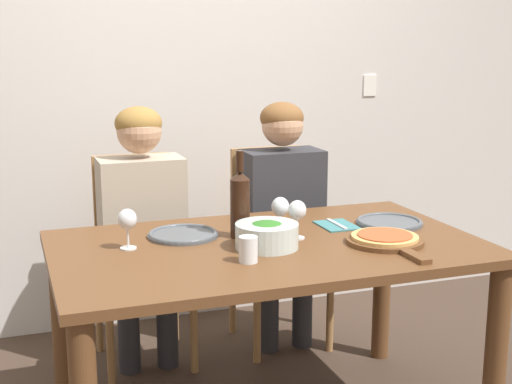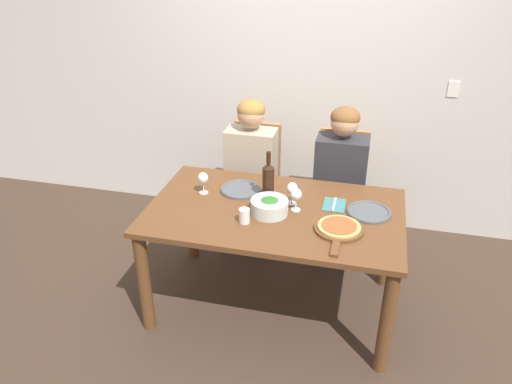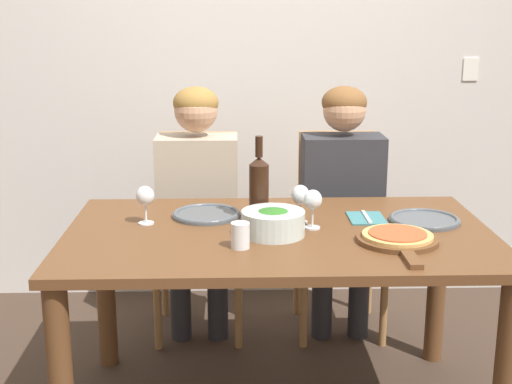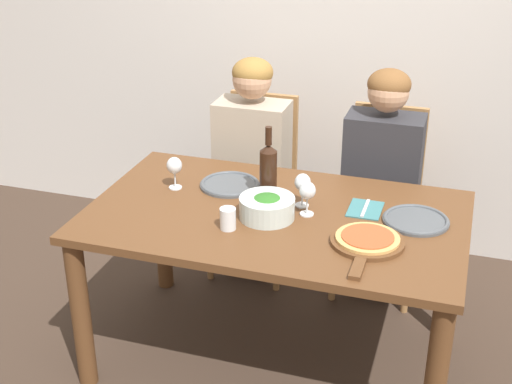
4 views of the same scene
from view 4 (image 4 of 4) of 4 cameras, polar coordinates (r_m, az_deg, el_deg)
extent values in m
plane|color=#3D2D23|center=(3.44, 1.44, -12.99)|extent=(40.00, 40.00, 0.00)
cube|color=silver|center=(4.03, 6.97, 13.93)|extent=(10.00, 0.05, 2.70)
cube|color=brown|center=(3.04, 1.59, -1.99)|extent=(1.60, 0.96, 0.04)
cylinder|color=brown|center=(3.17, -13.84, -9.46)|extent=(0.08, 0.08, 0.72)
cylinder|color=brown|center=(3.80, -7.48, -2.74)|extent=(0.08, 0.08, 0.72)
cylinder|color=brown|center=(3.50, 15.29, -6.12)|extent=(0.08, 0.08, 0.72)
cube|color=#9E7042|center=(3.90, -0.21, -0.54)|extent=(0.42, 0.42, 0.04)
cube|color=#9E7042|center=(3.96, 0.65, 4.28)|extent=(0.38, 0.03, 0.53)
cylinder|color=#9E7042|center=(3.91, -3.72, -4.29)|extent=(0.04, 0.04, 0.41)
cylinder|color=#9E7042|center=(3.80, 1.65, -5.16)|extent=(0.04, 0.04, 0.41)
cylinder|color=#9E7042|center=(4.22, -1.87, -1.88)|extent=(0.04, 0.04, 0.41)
cylinder|color=#9E7042|center=(4.12, 3.13, -2.61)|extent=(0.04, 0.04, 0.41)
cube|color=#9E7042|center=(3.77, 9.79, -1.91)|extent=(0.42, 0.42, 0.04)
cube|color=#9E7042|center=(3.83, 10.54, 3.10)|extent=(0.38, 0.03, 0.53)
cylinder|color=#9E7042|center=(3.74, 6.20, -5.85)|extent=(0.04, 0.04, 0.41)
cylinder|color=#9E7042|center=(3.70, 12.00, -6.68)|extent=(0.04, 0.04, 0.41)
cylinder|color=#9E7042|center=(4.06, 7.32, -3.20)|extent=(0.04, 0.04, 0.41)
cylinder|color=#9E7042|center=(4.03, 12.64, -3.93)|extent=(0.04, 0.04, 0.41)
cylinder|color=#28282D|center=(3.96, -1.80, -3.54)|extent=(0.10, 0.10, 0.45)
cylinder|color=#28282D|center=(3.91, 0.70, -3.93)|extent=(0.10, 0.10, 0.45)
cube|color=tan|center=(3.77, -0.31, 3.28)|extent=(0.38, 0.22, 0.54)
cylinder|color=tan|center=(3.68, -4.44, 0.12)|extent=(0.07, 0.31, 0.14)
cylinder|color=tan|center=(3.56, 1.55, -0.71)|extent=(0.07, 0.31, 0.14)
sphere|color=tan|center=(3.64, -0.32, 8.98)|extent=(0.20, 0.20, 0.20)
ellipsoid|color=olive|center=(3.64, -0.27, 9.55)|extent=(0.21, 0.21, 0.15)
cylinder|color=#28282D|center=(3.81, 8.04, -5.02)|extent=(0.10, 0.10, 0.45)
cylinder|color=#28282D|center=(3.79, 10.72, -5.39)|extent=(0.10, 0.10, 0.45)
cube|color=#2D2D33|center=(3.63, 10.07, 2.00)|extent=(0.38, 0.22, 0.54)
cylinder|color=#2D2D33|center=(3.50, 6.06, -1.33)|extent=(0.07, 0.31, 0.14)
cylinder|color=#2D2D33|center=(3.46, 12.55, -2.20)|extent=(0.07, 0.31, 0.14)
sphere|color=tan|center=(3.50, 10.55, 7.88)|extent=(0.20, 0.20, 0.20)
ellipsoid|color=brown|center=(3.50, 10.62, 8.47)|extent=(0.21, 0.21, 0.15)
cylinder|color=black|center=(3.10, 0.99, 1.32)|extent=(0.08, 0.08, 0.23)
cone|color=black|center=(3.05, 1.00, 3.53)|extent=(0.08, 0.08, 0.03)
cylinder|color=black|center=(3.03, 1.01, 4.51)|extent=(0.03, 0.03, 0.08)
cylinder|color=silver|center=(2.97, 0.89, -1.26)|extent=(0.23, 0.23, 0.09)
ellipsoid|color=#2D6B23|center=(2.97, 0.89, -1.18)|extent=(0.19, 0.19, 0.10)
cylinder|color=#4C5156|center=(3.28, -2.11, 0.58)|extent=(0.28, 0.28, 0.01)
torus|color=#4C5156|center=(3.27, -2.11, 0.67)|extent=(0.27, 0.27, 0.02)
cylinder|color=#4C5156|center=(3.03, 12.67, -2.25)|extent=(0.28, 0.28, 0.01)
torus|color=#4C5156|center=(3.02, 12.68, -2.15)|extent=(0.27, 0.27, 0.02)
cylinder|color=brown|center=(2.83, 8.90, -3.93)|extent=(0.29, 0.29, 0.02)
cube|color=brown|center=(2.64, 8.11, -6.12)|extent=(0.04, 0.14, 0.02)
cylinder|color=tan|center=(2.82, 8.92, -3.67)|extent=(0.25, 0.25, 0.01)
cylinder|color=#AD4C28|center=(2.81, 8.93, -3.52)|extent=(0.21, 0.21, 0.01)
cylinder|color=silver|center=(3.28, -6.46, 0.36)|extent=(0.06, 0.06, 0.01)
cylinder|color=silver|center=(3.26, -6.50, 1.01)|extent=(0.01, 0.01, 0.07)
ellipsoid|color=silver|center=(3.23, -6.55, 2.13)|extent=(0.07, 0.07, 0.08)
ellipsoid|color=maroon|center=(3.24, -6.54, 1.93)|extent=(0.06, 0.06, 0.03)
cylinder|color=silver|center=(3.02, 4.08, -1.76)|extent=(0.06, 0.06, 0.01)
cylinder|color=silver|center=(3.00, 4.10, -1.07)|extent=(0.01, 0.01, 0.07)
ellipsoid|color=silver|center=(2.97, 4.14, 0.12)|extent=(0.07, 0.07, 0.08)
ellipsoid|color=maroon|center=(2.98, 4.13, -0.10)|extent=(0.06, 0.06, 0.03)
cylinder|color=silver|center=(3.10, 3.70, -1.06)|extent=(0.06, 0.06, 0.01)
cylinder|color=silver|center=(3.08, 3.72, -0.38)|extent=(0.01, 0.01, 0.07)
ellipsoid|color=silver|center=(3.05, 3.75, 0.79)|extent=(0.07, 0.07, 0.08)
ellipsoid|color=maroon|center=(3.05, 3.75, 0.58)|extent=(0.06, 0.06, 0.03)
cylinder|color=silver|center=(2.89, -2.26, -2.15)|extent=(0.07, 0.07, 0.09)
cube|color=#387075|center=(3.09, 8.73, -1.38)|extent=(0.14, 0.18, 0.01)
cube|color=silver|center=(3.09, 8.74, -1.28)|extent=(0.01, 0.17, 0.01)
camera|label=1|loc=(1.78, -59.98, -8.91)|focal=50.00mm
camera|label=2|loc=(0.29, -113.04, 37.60)|focal=35.00mm
camera|label=3|loc=(1.07, -57.76, -20.45)|focal=50.00mm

